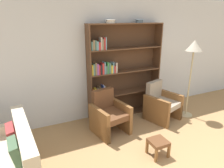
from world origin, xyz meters
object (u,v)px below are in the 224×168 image
object	(u,v)px
bowl_terracotta	(139,21)
footstool	(158,143)
armchair_leather	(109,114)
floor_lamp	(194,52)
armchair_cushioned	(161,103)
couch	(6,166)
bookshelf	(118,74)
bowl_brass	(110,21)

from	to	relation	value
bowl_terracotta	footstool	xyz separation A→B (m)	(-0.57, -1.68, -2.00)
armchair_leather	floor_lamp	xyz separation A→B (m)	(2.03, -0.13, 1.18)
armchair_cushioned	couch	bearing A→B (deg)	-6.69
bookshelf	armchair_cushioned	distance (m)	1.22
bookshelf	footstool	size ratio (longest dim) A/B	7.20
floor_lamp	bookshelf	bearing A→B (deg)	153.72
armchair_leather	floor_lamp	distance (m)	2.35
floor_lamp	bowl_brass	bearing A→B (deg)	157.15
armchair_cushioned	floor_lamp	xyz separation A→B (m)	(0.69, -0.12, 1.18)
couch	armchair_leather	bearing A→B (deg)	-75.99
bookshelf	bowl_brass	size ratio (longest dim) A/B	10.34
bookshelf	armchair_cushioned	xyz separation A→B (m)	(0.82, -0.62, -0.65)
couch	floor_lamp	xyz separation A→B (m)	(3.94, 0.54, 1.27)
bookshelf	floor_lamp	size ratio (longest dim) A/B	1.20
bookshelf	armchair_leather	world-z (taller)	bookshelf
couch	armchair_leather	distance (m)	2.03
bookshelf	bowl_brass	bearing A→B (deg)	-174.67
couch	armchair_cushioned	bearing A→B (deg)	-83.70
bowl_brass	armchair_cushioned	bearing A→B (deg)	-30.10
bookshelf	bowl_brass	world-z (taller)	bowl_brass
bowl_terracotta	couch	bearing A→B (deg)	-156.63
armchair_cushioned	armchair_leather	bearing A→B (deg)	-18.35
bowl_terracotta	floor_lamp	distance (m)	1.41
bowl_brass	armchair_leather	bearing A→B (deg)	-117.36
armchair_cushioned	floor_lamp	bearing A→B (deg)	151.39
floor_lamp	footstool	distance (m)	2.28
bowl_terracotta	armchair_leather	xyz separation A→B (m)	(-1.02, -0.60, -1.84)
floor_lamp	bowl_terracotta	bearing A→B (deg)	144.27
armchair_cushioned	footstool	xyz separation A→B (m)	(-0.89, -1.08, -0.16)
floor_lamp	footstool	world-z (taller)	floor_lamp
armchair_cushioned	footstool	distance (m)	1.41
bowl_brass	bowl_terracotta	size ratio (longest dim) A/B	1.14
bowl_terracotta	armchair_cushioned	world-z (taller)	bowl_terracotta
couch	footstool	size ratio (longest dim) A/B	5.37
bowl_terracotta	couch	size ratio (longest dim) A/B	0.11
bookshelf	footstool	bearing A→B (deg)	-92.31
bowl_brass	footstool	distance (m)	2.61
bowl_terracotta	armchair_leather	world-z (taller)	bowl_terracotta
bowl_terracotta	footstool	distance (m)	2.67
bookshelf	bowl_terracotta	distance (m)	1.30
bookshelf	couch	bearing A→B (deg)	-152.12
bowl_terracotta	floor_lamp	world-z (taller)	bowl_terracotta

